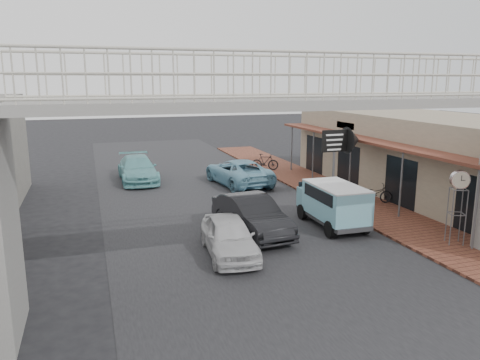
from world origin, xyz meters
TOP-DOWN VIEW (x-y plane):
  - ground at (0.00, 0.00)m, footprint 120.00×120.00m
  - road_strip at (0.00, 0.00)m, footprint 10.00×60.00m
  - sidewalk at (6.50, 3.00)m, footprint 3.00×40.00m
  - shophouse_row at (10.97, 4.00)m, footprint 7.20×18.00m
  - footbridge at (0.00, -4.00)m, footprint 16.40×2.40m
  - white_hatchback at (-1.07, -0.77)m, footprint 1.86×3.92m
  - dark_sedan at (0.37, 1.06)m, footprint 2.05×4.56m
  - angkot_curb at (2.50, 9.39)m, footprint 2.98×5.39m
  - angkot_far at (-2.73, 11.95)m, footprint 2.04×4.96m
  - angkot_van at (3.72, 0.89)m, footprint 1.70×3.58m
  - motorcycle_near at (7.18, 3.26)m, footprint 1.80×1.02m
  - motorcycle_far at (5.30, 12.52)m, footprint 1.75×1.21m
  - street_clock at (6.68, -2.39)m, footprint 0.67×0.65m
  - arrow_sign at (6.44, 4.29)m, footprint 2.02×1.28m

SIDE VIEW (x-z plane):
  - ground at x=0.00m, z-range 0.00..0.00m
  - road_strip at x=0.00m, z-range 0.00..0.01m
  - sidewalk at x=6.50m, z-range 0.00..0.10m
  - motorcycle_near at x=7.18m, z-range 0.10..0.99m
  - motorcycle_far at x=5.30m, z-range 0.10..1.13m
  - white_hatchback at x=-1.07m, z-range 0.00..1.30m
  - angkot_curb at x=2.50m, z-range 0.00..1.43m
  - angkot_far at x=-2.73m, z-range 0.00..1.44m
  - dark_sedan at x=0.37m, z-range 0.00..1.45m
  - angkot_van at x=3.72m, z-range 0.23..1.98m
  - shophouse_row at x=10.97m, z-range 0.01..4.01m
  - street_clock at x=6.68m, z-range 0.96..3.56m
  - arrow_sign at x=6.44m, z-range 1.17..4.65m
  - footbridge at x=0.00m, z-range 0.01..6.35m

